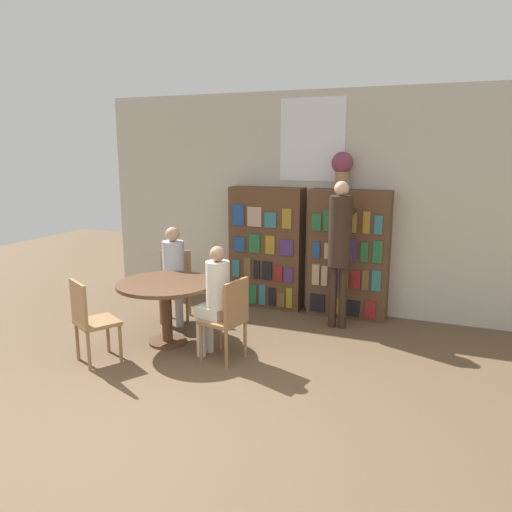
{
  "coord_description": "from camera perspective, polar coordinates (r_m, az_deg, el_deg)",
  "views": [
    {
      "loc": [
        1.92,
        -3.12,
        2.22
      ],
      "look_at": [
        -0.17,
        1.94,
        1.05
      ],
      "focal_mm": 35.0,
      "sensor_mm": 36.0,
      "label": 1
    }
  ],
  "objects": [
    {
      "name": "seated_reader_left",
      "position": [
        6.5,
        -9.43,
        -1.44
      ],
      "size": [
        0.39,
        0.42,
        1.26
      ],
      "rotation": [
        0.0,
        0.0,
        -2.71
      ],
      "color": "#B2B7C6",
      "rests_on": "ground_plane"
    },
    {
      "name": "bookshelf_right",
      "position": [
        6.76,
        10.54,
        0.19
      ],
      "size": [
        1.05,
        0.34,
        1.71
      ],
      "color": "brown",
      "rests_on": "ground_plane"
    },
    {
      "name": "wall_back",
      "position": [
        6.98,
        6.35,
        6.13
      ],
      "size": [
        6.4,
        0.07,
        3.0
      ],
      "color": "beige",
      "rests_on": "ground_plane"
    },
    {
      "name": "reading_table",
      "position": [
        5.84,
        -10.24,
        -4.23
      ],
      "size": [
        1.12,
        1.12,
        0.73
      ],
      "color": "brown",
      "rests_on": "ground_plane"
    },
    {
      "name": "flower_vase",
      "position": [
        6.65,
        9.83,
        9.99
      ],
      "size": [
        0.28,
        0.28,
        0.48
      ],
      "color": "#997047",
      "rests_on": "bookshelf_right"
    },
    {
      "name": "bookshelf_left",
      "position": [
        7.08,
        1.23,
        0.93
      ],
      "size": [
        1.05,
        0.34,
        1.71
      ],
      "color": "brown",
      "rests_on": "ground_plane"
    },
    {
      "name": "librarian_standing",
      "position": [
        6.23,
        9.58,
        1.8
      ],
      "size": [
        0.28,
        0.55,
        1.85
      ],
      "color": "#332319",
      "rests_on": "ground_plane"
    },
    {
      "name": "chair_far_side",
      "position": [
        5.31,
        -3.15,
        -6.79
      ],
      "size": [
        0.47,
        0.47,
        0.9
      ],
      "rotation": [
        0.0,
        0.0,
        1.37
      ],
      "color": "olive",
      "rests_on": "ground_plane"
    },
    {
      "name": "seated_reader_right",
      "position": [
        5.36,
        -4.74,
        -4.49
      ],
      "size": [
        0.39,
        0.31,
        1.24
      ],
      "rotation": [
        0.0,
        0.0,
        1.37
      ],
      "color": "beige",
      "rests_on": "ground_plane"
    },
    {
      "name": "chair_near_camera",
      "position": [
        5.53,
        -18.48,
        -6.65
      ],
      "size": [
        0.54,
        0.54,
        0.9
      ],
      "rotation": [
        0.0,
        0.0,
        -0.51
      ],
      "color": "olive",
      "rests_on": "ground_plane"
    },
    {
      "name": "ground_plane",
      "position": [
        4.29,
        -8.31,
        -19.28
      ],
      "size": [
        16.0,
        16.0,
        0.0
      ],
      "primitive_type": "plane",
      "color": "brown"
    },
    {
      "name": "chair_left_side",
      "position": [
        6.72,
        -9.18,
        -2.86
      ],
      "size": [
        0.53,
        0.53,
        0.9
      ],
      "rotation": [
        0.0,
        0.0,
        -2.71
      ],
      "color": "olive",
      "rests_on": "ground_plane"
    }
  ]
}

